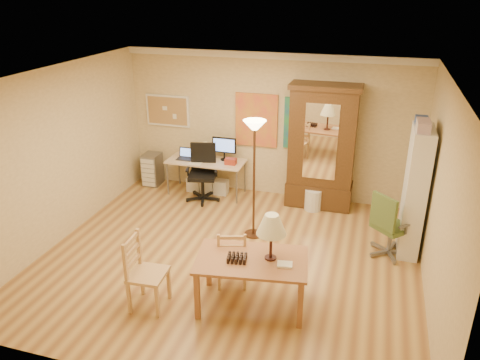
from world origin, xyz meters
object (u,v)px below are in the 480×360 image
(armoire, at_px, (321,155))
(bookshelf, at_px, (415,192))
(dining_table, at_px, (259,250))
(computer_desk, at_px, (208,173))
(office_chair_black, at_px, (203,185))
(office_chair_green, at_px, (388,239))

(armoire, bearing_deg, bookshelf, -38.23)
(dining_table, bearing_deg, computer_desk, 120.22)
(office_chair_black, bearing_deg, computer_desk, 90.87)
(dining_table, xyz_separation_m, computer_desk, (-1.80, 3.10, -0.40))
(dining_table, xyz_separation_m, office_chair_green, (1.57, 1.71, -0.54))
(dining_table, xyz_separation_m, armoire, (0.33, 3.18, 0.16))
(office_chair_black, distance_m, armoire, 2.28)
(office_chair_black, bearing_deg, office_chair_green, -17.54)
(armoire, bearing_deg, computer_desk, -177.72)
(office_chair_black, relative_size, bookshelf, 0.55)
(office_chair_black, relative_size, office_chair_green, 1.04)
(computer_desk, distance_m, armoire, 2.21)
(armoire, height_order, bookshelf, armoire)
(armoire, bearing_deg, office_chair_black, -169.24)
(dining_table, relative_size, armoire, 0.66)
(office_chair_black, height_order, armoire, armoire)
(dining_table, relative_size, bookshelf, 0.76)
(computer_desk, xyz_separation_m, office_chair_green, (3.38, -1.39, -0.14))
(computer_desk, height_order, office_chair_green, computer_desk)
(computer_desk, xyz_separation_m, bookshelf, (3.66, -1.12, 0.56))
(computer_desk, bearing_deg, bookshelf, -16.98)
(dining_table, relative_size, computer_desk, 0.99)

